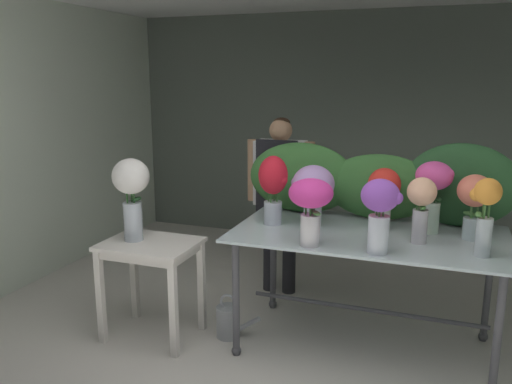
% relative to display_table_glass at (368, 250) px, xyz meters
% --- Properties ---
extents(ground_plane, '(8.73, 8.73, 0.00)m').
position_rel_display_table_glass_xyz_m(ground_plane, '(-0.39, 0.50, -0.75)').
color(ground_plane, beige).
extents(wall_back, '(5.69, 0.12, 2.65)m').
position_rel_display_table_glass_xyz_m(wall_back, '(-0.39, 2.48, 0.57)').
color(wall_back, slate).
rests_on(wall_back, ground).
extents(wall_left, '(0.12, 4.09, 2.65)m').
position_rel_display_table_glass_xyz_m(wall_left, '(-3.24, 0.50, 0.57)').
color(wall_left, silver).
rests_on(wall_left, ground).
extents(display_table_glass, '(1.86, 1.03, 0.88)m').
position_rel_display_table_glass_xyz_m(display_table_glass, '(0.00, 0.00, 0.00)').
color(display_table_glass, '#B0C5C8').
rests_on(display_table_glass, ground).
extents(side_table_white, '(0.68, 0.52, 0.75)m').
position_rel_display_table_glass_xyz_m(side_table_white, '(-1.53, -0.36, -0.11)').
color(side_table_white, silver).
rests_on(side_table_white, ground).
extents(florist, '(0.61, 0.24, 1.59)m').
position_rel_display_table_glass_xyz_m(florist, '(-0.89, 0.77, 0.23)').
color(florist, '#232328').
rests_on(florist, ground).
extents(foliage_backdrop, '(2.01, 0.26, 0.61)m').
position_rel_display_table_glass_xyz_m(foliage_backdrop, '(-0.01, 0.39, 0.40)').
color(foliage_backdrop, '#387033').
rests_on(foliage_backdrop, display_table_glass).
extents(vase_sunset_snapdragons, '(0.18, 0.16, 0.48)m').
position_rel_display_table_glass_xyz_m(vase_sunset_snapdragons, '(0.71, -0.24, 0.41)').
color(vase_sunset_snapdragons, silver).
rests_on(vase_sunset_snapdragons, display_table_glass).
extents(vase_scarlet_roses, '(0.23, 0.23, 0.44)m').
position_rel_display_table_glass_xyz_m(vase_scarlet_roses, '(0.07, 0.14, 0.40)').
color(vase_scarlet_roses, silver).
rests_on(vase_scarlet_roses, display_table_glass).
extents(vase_lilac_hydrangea, '(0.31, 0.30, 0.45)m').
position_rel_display_table_glass_xyz_m(vase_lilac_hydrangea, '(-0.41, 0.03, 0.41)').
color(vase_lilac_hydrangea, silver).
rests_on(vase_lilac_hydrangea, display_table_glass).
extents(vase_fuchsia_dahlias, '(0.25, 0.25, 0.50)m').
position_rel_display_table_glass_xyz_m(vase_fuchsia_dahlias, '(0.40, 0.15, 0.46)').
color(vase_fuchsia_dahlias, silver).
rests_on(vase_fuchsia_dahlias, display_table_glass).
extents(vase_violet_lilies, '(0.25, 0.23, 0.47)m').
position_rel_display_table_glass_xyz_m(vase_violet_lilies, '(0.12, -0.41, 0.41)').
color(vase_violet_lilies, silver).
rests_on(vase_violet_lilies, display_table_glass).
extents(vase_magenta_tulips, '(0.28, 0.28, 0.44)m').
position_rel_display_table_glass_xyz_m(vase_magenta_tulips, '(-0.32, -0.41, 0.41)').
color(vase_magenta_tulips, silver).
rests_on(vase_magenta_tulips, display_table_glass).
extents(vase_crimson_stock, '(0.23, 0.21, 0.51)m').
position_rel_display_table_glass_xyz_m(vase_crimson_stock, '(-0.70, -0.02, 0.43)').
color(vase_crimson_stock, silver).
rests_on(vase_crimson_stock, display_table_glass).
extents(vase_peach_carnations, '(0.19, 0.19, 0.44)m').
position_rel_display_table_glass_xyz_m(vase_peach_carnations, '(0.34, -0.11, 0.39)').
color(vase_peach_carnations, silver).
rests_on(vase_peach_carnations, display_table_glass).
extents(vase_coral_peonies, '(0.23, 0.23, 0.44)m').
position_rel_display_table_glass_xyz_m(vase_coral_peonies, '(0.66, 0.09, 0.40)').
color(vase_coral_peonies, silver).
rests_on(vase_coral_peonies, display_table_glass).
extents(vase_white_roses_tall, '(0.27, 0.27, 0.61)m').
position_rel_display_table_glass_xyz_m(vase_white_roses_tall, '(-1.67, -0.36, 0.38)').
color(vase_white_roses_tall, silver).
rests_on(vase_white_roses_tall, side_table_white).
extents(watering_can, '(0.35, 0.18, 0.34)m').
position_rel_display_table_glass_xyz_m(watering_can, '(-0.98, -0.19, -0.62)').
color(watering_can, '#999EA3').
rests_on(watering_can, ground).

